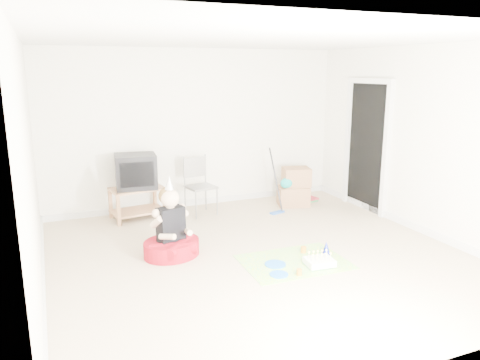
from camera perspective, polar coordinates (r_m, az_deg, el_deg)
name	(u,v)px	position (r m, az deg, el deg)	size (l,w,h in m)	color
ground	(260,256)	(5.89, 2.44, -9.30)	(5.00, 5.00, 0.00)	tan
doorway_recess	(367,148)	(7.88, 15.23, 3.81)	(0.02, 0.90, 2.05)	black
tv_stand	(137,200)	(7.41, -12.40, -2.45)	(0.84, 0.59, 0.49)	#AD774E
crt_tv	(136,171)	(7.30, -12.58, 1.05)	(0.60, 0.50, 0.52)	black
folding_chair	(201,187)	(7.43, -4.80, -0.84)	(0.49, 0.47, 0.93)	gray
cardboard_boxes	(294,187)	(7.99, 6.62, -0.91)	(0.61, 0.52, 0.65)	#996D4A
floor_mop	(277,198)	(7.52, 4.59, -2.14)	(0.27, 0.34, 1.03)	#2454B4
book_pile	(309,199)	(8.39, 8.47, -2.27)	(0.25, 0.30, 0.06)	#2A7F3F
seated_woman	(171,238)	(5.90, -8.37, -7.06)	(0.88, 0.88, 1.03)	maroon
party_mat	(294,262)	(5.76, 6.62, -9.88)	(1.25, 0.91, 0.01)	#F5338C
birthday_cake	(319,263)	(5.68, 9.65, -9.89)	(0.35, 0.29, 0.15)	white
blue_plate_near	(275,264)	(5.65, 4.31, -10.20)	(0.25, 0.25, 0.01)	blue
blue_plate_far	(279,274)	(5.40, 4.77, -11.39)	(0.21, 0.21, 0.01)	blue
orange_cup_near	(304,250)	(6.03, 7.76, -8.40)	(0.07, 0.07, 0.08)	orange
orange_cup_far	(299,272)	(5.40, 7.23, -11.08)	(0.06, 0.06, 0.07)	orange
blue_party_hat	(326,249)	(5.97, 10.46, -8.22)	(0.12, 0.12, 0.17)	#16249D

